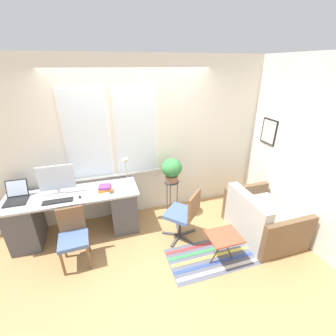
% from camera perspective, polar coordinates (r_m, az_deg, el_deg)
% --- Properties ---
extents(ground_plane, '(14.00, 14.00, 0.00)m').
position_cam_1_polar(ground_plane, '(3.89, -5.26, -16.05)').
color(ground_plane, tan).
extents(wall_back_with_window, '(9.00, 0.12, 2.70)m').
position_cam_1_polar(wall_back_with_window, '(3.82, -8.55, 6.52)').
color(wall_back_with_window, white).
rests_on(wall_back_with_window, ground_plane).
extents(wall_right_with_picture, '(0.08, 9.00, 2.70)m').
position_cam_1_polar(wall_right_with_picture, '(4.23, 26.29, 5.92)').
color(wall_right_with_picture, white).
rests_on(wall_right_with_picture, ground_plane).
extents(desk, '(1.94, 0.62, 0.76)m').
position_cam_1_polar(desk, '(3.89, -22.19, -10.56)').
color(desk, '#B2B7BC').
rests_on(desk, ground_plane).
extents(laptop, '(0.29, 0.34, 0.26)m').
position_cam_1_polar(laptop, '(3.90, -34.10, -6.03)').
color(laptop, black).
rests_on(laptop, desk).
extents(monitor, '(0.50, 0.21, 0.46)m').
position_cam_1_polar(monitor, '(3.69, -26.46, -2.69)').
color(monitor, silver).
rests_on(monitor, desk).
extents(keyboard, '(0.40, 0.12, 0.02)m').
position_cam_1_polar(keyboard, '(3.59, -26.20, -7.58)').
color(keyboard, black).
rests_on(keyboard, desk).
extents(mouse, '(0.04, 0.06, 0.03)m').
position_cam_1_polar(mouse, '(3.55, -21.51, -6.83)').
color(mouse, black).
rests_on(mouse, desk).
extents(desk_lamp, '(0.15, 0.15, 0.47)m').
position_cam_1_polar(desk_lamp, '(3.60, -10.62, 0.07)').
color(desk_lamp, '#BCB299').
rests_on(desk_lamp, desk).
extents(book_stack, '(0.21, 0.19, 0.11)m').
position_cam_1_polar(book_stack, '(3.56, -15.74, -5.15)').
color(book_stack, white).
rests_on(book_stack, desk).
extents(desk_chair_wooden, '(0.40, 0.41, 0.80)m').
position_cam_1_polar(desk_chair_wooden, '(3.42, -22.95, -15.57)').
color(desk_chair_wooden, brown).
rests_on(desk_chair_wooden, ground_plane).
extents(office_chair_swivel, '(0.61, 0.61, 0.86)m').
position_cam_1_polar(office_chair_swivel, '(3.52, 4.15, -11.46)').
color(office_chair_swivel, '#47474C').
rests_on(office_chair_swivel, ground_plane).
extents(couch_loveseat, '(0.84, 1.11, 0.76)m').
position_cam_1_polar(couch_loveseat, '(4.00, 22.63, -11.94)').
color(couch_loveseat, beige).
rests_on(couch_loveseat, ground_plane).
extents(plant_stand, '(0.25, 0.25, 0.69)m').
position_cam_1_polar(plant_stand, '(3.96, 0.91, -4.49)').
color(plant_stand, '#333338').
rests_on(plant_stand, ground_plane).
extents(potted_plant, '(0.35, 0.35, 0.42)m').
position_cam_1_polar(potted_plant, '(3.81, 0.94, -0.24)').
color(potted_plant, '#9E6B4C').
rests_on(potted_plant, plant_stand).
extents(floor_rug_striped, '(1.26, 0.66, 0.01)m').
position_cam_1_polar(floor_rug_striped, '(3.56, 10.97, -21.19)').
color(floor_rug_striped, '#565B6B').
rests_on(floor_rug_striped, ground_plane).
extents(folding_stool, '(0.43, 0.37, 0.46)m').
position_cam_1_polar(folding_stool, '(3.26, 14.05, -16.87)').
color(folding_stool, '#B24C33').
rests_on(folding_stool, ground_plane).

